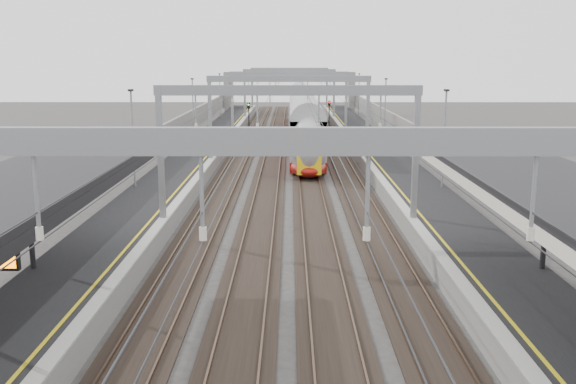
{
  "coord_description": "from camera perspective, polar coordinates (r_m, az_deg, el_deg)",
  "views": [
    {
      "loc": [
        0.09,
        -9.34,
        8.76
      ],
      "look_at": [
        0.0,
        20.89,
        2.55
      ],
      "focal_mm": 40.0,
      "sensor_mm": 36.0,
      "label": 1
    }
  ],
  "objects": [
    {
      "name": "platform_left",
      "position": [
        55.56,
        -8.21,
        2.93
      ],
      "size": [
        4.0,
        120.0,
        1.0
      ],
      "primitive_type": "cube",
      "color": "black",
      "rests_on": "ground"
    },
    {
      "name": "platform_right",
      "position": [
        55.53,
        8.37,
        2.92
      ],
      "size": [
        4.0,
        120.0,
        1.0
      ],
      "primitive_type": "cube",
      "color": "black",
      "rests_on": "ground"
    },
    {
      "name": "tracks",
      "position": [
        55.03,
        0.08,
        2.49
      ],
      "size": [
        11.4,
        140.0,
        0.2
      ],
      "color": "black",
      "rests_on": "ground"
    },
    {
      "name": "overhead_line",
      "position": [
        61.01,
        0.09,
        9.14
      ],
      "size": [
        13.0,
        140.0,
        6.6
      ],
      "color": "gray",
      "rests_on": "platform_left"
    },
    {
      "name": "overbridge",
      "position": [
        109.39,
        0.13,
        9.79
      ],
      "size": [
        22.0,
        2.2,
        6.9
      ],
      "color": "slate",
      "rests_on": "ground"
    },
    {
      "name": "wall_left",
      "position": [
        55.96,
        -11.49,
        4.02
      ],
      "size": [
        0.3,
        120.0,
        3.2
      ],
      "primitive_type": "cube",
      "color": "slate",
      "rests_on": "ground"
    },
    {
      "name": "wall_right",
      "position": [
        55.92,
        11.66,
        4.0
      ],
      "size": [
        0.3,
        120.0,
        3.2
      ],
      "primitive_type": "cube",
      "color": "slate",
      "rests_on": "ground"
    },
    {
      "name": "train",
      "position": [
        70.66,
        1.33,
        6.27
      ],
      "size": [
        2.86,
        52.03,
        4.51
      ],
      "color": "#9B150E",
      "rests_on": "ground"
    },
    {
      "name": "signal_green",
      "position": [
        82.95,
        -3.51,
        7.19
      ],
      "size": [
        0.32,
        0.32,
        3.48
      ],
      "color": "black",
      "rests_on": "ground"
    },
    {
      "name": "signal_red_near",
      "position": [
        78.84,
        2.45,
        6.97
      ],
      "size": [
        0.32,
        0.32,
        3.48
      ],
      "color": "black",
      "rests_on": "ground"
    },
    {
      "name": "signal_red_far",
      "position": [
        87.54,
        3.68,
        7.42
      ],
      "size": [
        0.32,
        0.32,
        3.48
      ],
      "color": "black",
      "rests_on": "ground"
    }
  ]
}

